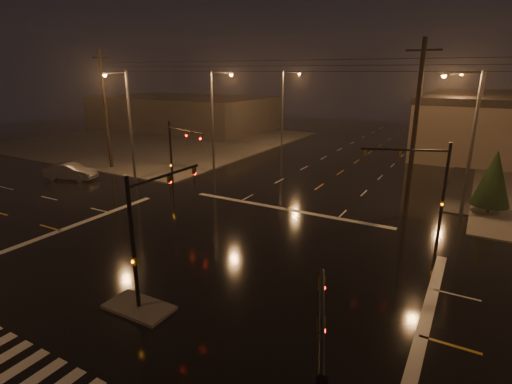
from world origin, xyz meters
TOP-DOWN VIEW (x-y plane):
  - ground at (0.00, 0.00)m, footprint 140.00×140.00m
  - sidewalk_nw at (-30.00, 30.00)m, footprint 36.00×36.00m
  - median_island at (0.00, -4.00)m, footprint 3.00×1.60m
  - crosswalk at (0.00, -9.00)m, footprint 15.00×2.60m
  - stop_bar_far at (0.00, 11.00)m, footprint 16.00×0.50m
  - commercial_block at (-35.00, 42.00)m, footprint 30.00×18.00m
  - signal_mast_median at (0.00, -3.07)m, footprint 0.25×4.59m
  - signal_mast_ne at (9.50, 10.14)m, footprint 4.84×1.86m
  - signal_mast_nw at (-9.50, 10.14)m, footprint 4.84×1.86m
  - streetlight_1 at (-11.18, 18.00)m, footprint 2.77×0.32m
  - streetlight_2 at (-11.18, 34.00)m, footprint 2.77×0.32m
  - streetlight_3 at (11.18, 16.00)m, footprint 2.77×0.32m
  - streetlight_4 at (11.18, 36.00)m, footprint 2.77×0.32m
  - streetlight_5 at (-16.00, 11.18)m, footprint 0.32×2.77m
  - utility_pole_0 at (-22.00, 14.00)m, footprint 2.20×0.32m
  - utility_pole_1 at (8.00, 14.00)m, footprint 2.20×0.32m
  - conifer_0 at (13.16, 17.19)m, footprint 2.57×2.57m
  - car_crossing at (-21.50, 8.72)m, footprint 5.11×3.11m

SIDE VIEW (x-z plane):
  - ground at x=0.00m, z-range 0.00..0.00m
  - crosswalk at x=0.00m, z-range 0.00..0.01m
  - stop_bar_far at x=0.00m, z-range 0.00..0.01m
  - sidewalk_nw at x=-30.00m, z-range 0.00..0.12m
  - median_island at x=0.00m, z-range 0.00..0.15m
  - car_crossing at x=-21.50m, z-range 0.00..1.59m
  - conifer_0 at x=13.16m, z-range 0.35..5.07m
  - commercial_block at x=-35.00m, z-range 0.00..5.60m
  - signal_mast_median at x=0.00m, z-range 0.75..6.75m
  - signal_mast_ne at x=9.50m, z-range 0.79..6.79m
  - signal_mast_nw at x=-9.50m, z-range 0.79..6.79m
  - streetlight_1 at x=-11.18m, z-range 0.80..10.80m
  - streetlight_2 at x=-11.18m, z-range 0.80..10.80m
  - streetlight_3 at x=11.18m, z-range 0.80..10.80m
  - streetlight_4 at x=11.18m, z-range 0.80..10.80m
  - streetlight_5 at x=-16.00m, z-range 0.80..10.80m
  - utility_pole_0 at x=-22.00m, z-range 0.13..12.13m
  - utility_pole_1 at x=8.00m, z-range 0.13..12.13m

